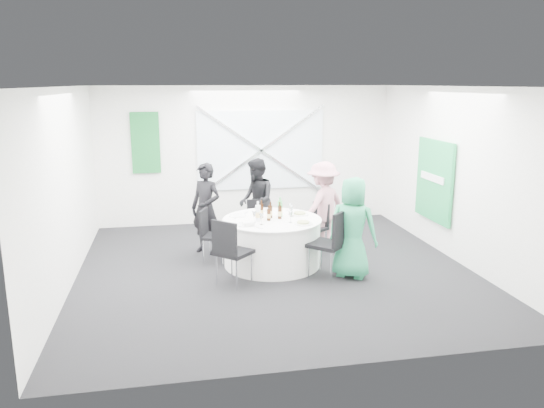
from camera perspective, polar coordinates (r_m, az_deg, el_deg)
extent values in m
plane|color=black|center=(8.38, 0.26, -6.98)|extent=(6.00, 6.00, 0.00)
plane|color=silver|center=(7.88, 0.28, 12.54)|extent=(6.00, 6.00, 0.00)
plane|color=white|center=(10.94, -2.80, 5.27)|extent=(6.00, 0.00, 6.00)
plane|color=white|center=(5.18, 6.75, -3.47)|extent=(6.00, 0.00, 6.00)
plane|color=white|center=(8.00, -21.32, 1.56)|extent=(0.00, 6.00, 6.00)
plane|color=white|center=(9.08, 19.21, 2.99)|extent=(0.00, 6.00, 6.00)
cube|color=silver|center=(10.93, -1.21, 5.81)|extent=(2.60, 0.03, 1.60)
cube|color=silver|center=(10.89, -1.17, 5.79)|extent=(2.63, 0.05, 1.84)
cube|color=silver|center=(10.89, -1.17, 5.79)|extent=(2.63, 0.05, 1.84)
cube|color=#156A2A|center=(10.75, -13.45, 6.42)|extent=(0.55, 0.04, 1.20)
cube|color=#1B994B|center=(9.60, 17.04, 2.43)|extent=(0.05, 1.20, 1.40)
cylinder|color=white|center=(8.45, 0.00, -4.17)|extent=(1.52, 1.52, 0.74)
cylinder|color=white|center=(8.35, 0.00, -1.67)|extent=(1.56, 1.56, 0.02)
cube|color=black|center=(9.40, -1.42, -2.21)|extent=(0.39, 0.39, 0.04)
cube|color=black|center=(9.51, -1.65, -0.65)|extent=(0.36, 0.05, 0.40)
cylinder|color=silver|center=(9.63, -0.72, -3.13)|extent=(0.02, 0.02, 0.38)
cylinder|color=silver|center=(9.57, -2.48, -3.24)|extent=(0.02, 0.02, 0.38)
cylinder|color=silver|center=(9.35, -0.32, -3.63)|extent=(0.02, 0.02, 0.38)
cylinder|color=silver|center=(9.29, -2.14, -3.75)|extent=(0.02, 0.02, 0.38)
cube|color=black|center=(8.65, -6.13, -3.49)|extent=(0.51, 0.51, 0.05)
cube|color=black|center=(8.64, -7.36, -1.93)|extent=(0.17, 0.36, 0.42)
cylinder|color=silver|center=(8.90, -6.79, -4.50)|extent=(0.02, 0.02, 0.40)
cylinder|color=silver|center=(8.61, -7.42, -5.12)|extent=(0.02, 0.02, 0.40)
cylinder|color=silver|center=(8.81, -4.81, -4.63)|extent=(0.02, 0.02, 0.40)
cylinder|color=silver|center=(8.52, -5.37, -5.26)|extent=(0.02, 0.02, 0.40)
cube|color=black|center=(9.15, 4.54, -2.65)|extent=(0.52, 0.52, 0.04)
cube|color=black|center=(9.22, 5.29, -1.09)|extent=(0.23, 0.32, 0.40)
cylinder|color=silver|center=(9.22, 5.85, -3.91)|extent=(0.02, 0.02, 0.39)
cylinder|color=silver|center=(9.41, 4.43, -3.53)|extent=(0.02, 0.02, 0.39)
cylinder|color=silver|center=(9.00, 4.60, -4.31)|extent=(0.02, 0.02, 0.39)
cylinder|color=silver|center=(9.19, 3.17, -3.92)|extent=(0.02, 0.02, 0.39)
cube|color=black|center=(7.94, 5.86, -4.37)|extent=(0.66, 0.66, 0.06)
cube|color=black|center=(7.77, 7.37, -2.66)|extent=(0.34, 0.35, 0.50)
cylinder|color=silver|center=(7.78, 6.41, -6.79)|extent=(0.02, 0.02, 0.48)
cylinder|color=silver|center=(8.10, 7.64, -6.01)|extent=(0.02, 0.02, 0.48)
cylinder|color=silver|center=(7.95, 3.96, -6.30)|extent=(0.02, 0.02, 0.48)
cylinder|color=silver|center=(8.26, 5.27, -5.57)|extent=(0.02, 0.02, 0.48)
cube|color=black|center=(7.64, -4.12, -5.22)|extent=(0.63, 0.63, 0.05)
cube|color=black|center=(7.40, -5.16, -3.68)|extent=(0.33, 0.33, 0.48)
cylinder|color=silver|center=(7.70, -5.99, -7.09)|extent=(0.02, 0.02, 0.46)
cylinder|color=silver|center=(7.49, -3.83, -7.63)|extent=(0.02, 0.02, 0.46)
cylinder|color=silver|center=(7.96, -4.34, -6.36)|extent=(0.02, 0.02, 0.46)
cylinder|color=silver|center=(7.76, -2.21, -6.86)|extent=(0.02, 0.02, 0.46)
imported|color=black|center=(9.02, -7.11, -0.49)|extent=(0.67, 0.65, 1.55)
imported|color=black|center=(9.57, -1.69, 0.34)|extent=(0.43, 0.76, 1.54)
imported|color=#D08694|center=(9.23, 5.50, -0.18)|extent=(1.08, 0.94, 1.54)
imported|color=#299966|center=(7.93, 8.64, -2.53)|extent=(0.89, 0.82, 1.52)
cylinder|color=white|center=(8.88, -0.82, -0.66)|extent=(0.25, 0.25, 0.01)
cylinder|color=white|center=(8.53, -3.74, -1.26)|extent=(0.27, 0.27, 0.01)
cylinder|color=white|center=(8.62, 2.99, -1.10)|extent=(0.29, 0.29, 0.01)
cylinder|color=#9BB05F|center=(8.61, 2.99, -0.97)|extent=(0.19, 0.19, 0.02)
cylinder|color=white|center=(8.05, 3.38, -2.11)|extent=(0.29, 0.29, 0.01)
cylinder|color=#9BB05F|center=(8.05, 3.38, -1.97)|extent=(0.19, 0.19, 0.02)
cylinder|color=white|center=(7.99, -2.97, -2.22)|extent=(0.26, 0.26, 0.01)
cube|color=white|center=(7.93, -2.55, -2.10)|extent=(0.19, 0.15, 0.05)
cylinder|color=#3A1C0A|center=(8.39, -1.15, -0.75)|extent=(0.06, 0.06, 0.22)
cylinder|color=#3A1C0A|center=(8.36, -1.15, 0.18)|extent=(0.02, 0.02, 0.06)
cylinder|color=#EBC97C|center=(8.40, -1.15, -0.89)|extent=(0.06, 0.06, 0.08)
cylinder|color=#3A1C0A|center=(8.38, -0.16, -0.84)|extent=(0.06, 0.06, 0.20)
cylinder|color=#3A1C0A|center=(8.35, -0.16, 0.03)|extent=(0.02, 0.02, 0.06)
cylinder|color=#EBC97C|center=(8.38, -0.16, -0.97)|extent=(0.06, 0.06, 0.07)
cylinder|color=#3A1C0A|center=(8.32, 0.84, -0.90)|extent=(0.06, 0.06, 0.21)
cylinder|color=#3A1C0A|center=(8.29, 0.84, 0.01)|extent=(0.02, 0.02, 0.06)
cylinder|color=#EBC97C|center=(8.33, 0.84, -1.04)|extent=(0.06, 0.06, 0.07)
cylinder|color=#3A1C0A|center=(8.22, -0.35, -1.16)|extent=(0.06, 0.06, 0.19)
cylinder|color=#3A1C0A|center=(8.19, -0.35, -0.32)|extent=(0.02, 0.02, 0.06)
cylinder|color=#EBC97C|center=(8.22, -0.35, -1.29)|extent=(0.06, 0.06, 0.07)
cylinder|color=#45B557|center=(8.47, 0.88, -0.50)|extent=(0.08, 0.08, 0.25)
cylinder|color=#45B557|center=(8.44, 0.88, 0.53)|extent=(0.03, 0.03, 0.06)
cylinder|color=#EBC97C|center=(8.48, 0.88, -0.67)|extent=(0.08, 0.08, 0.09)
cylinder|color=white|center=(8.19, -1.52, -0.98)|extent=(0.08, 0.08, 0.25)
cylinder|color=white|center=(8.16, -1.53, 0.07)|extent=(0.03, 0.03, 0.06)
cylinder|color=#EBC97C|center=(8.20, -1.52, -1.15)|extent=(0.08, 0.08, 0.09)
cylinder|color=white|center=(8.63, 1.93, -1.11)|extent=(0.06, 0.06, 0.00)
cylinder|color=white|center=(8.62, 1.94, -0.77)|extent=(0.01, 0.01, 0.10)
cone|color=white|center=(8.60, 1.94, -0.28)|extent=(0.07, 0.07, 0.08)
cylinder|color=white|center=(8.14, -1.92, -1.97)|extent=(0.06, 0.06, 0.00)
cylinder|color=white|center=(8.13, -1.93, -1.62)|extent=(0.01, 0.01, 0.10)
cone|color=white|center=(8.11, -1.93, -1.10)|extent=(0.07, 0.07, 0.08)
cylinder|color=white|center=(8.01, -1.14, -2.21)|extent=(0.06, 0.06, 0.00)
cylinder|color=white|center=(8.00, -1.14, -1.85)|extent=(0.01, 0.01, 0.10)
cone|color=white|center=(7.98, -1.14, -1.33)|extent=(0.07, 0.07, 0.08)
cylinder|color=white|center=(8.14, 2.02, -1.97)|extent=(0.06, 0.06, 0.00)
cylinder|color=white|center=(8.13, 2.02, -1.62)|extent=(0.01, 0.01, 0.10)
cone|color=white|center=(8.11, 2.02, -1.10)|extent=(0.07, 0.07, 0.08)
cylinder|color=white|center=(8.50, 2.10, -1.34)|extent=(0.06, 0.06, 0.00)
cylinder|color=white|center=(8.48, 2.10, -0.99)|extent=(0.01, 0.01, 0.10)
cone|color=white|center=(8.46, 2.11, -0.50)|extent=(0.07, 0.07, 0.08)
cube|color=silver|center=(8.58, 3.54, -1.20)|extent=(0.09, 0.14, 0.01)
cube|color=silver|center=(8.83, 1.85, -0.77)|extent=(0.09, 0.13, 0.01)
cube|color=silver|center=(8.73, -2.82, -0.95)|extent=(0.10, 0.13, 0.01)
cube|color=silver|center=(8.39, -3.93, -1.53)|extent=(0.09, 0.14, 0.01)
cube|color=silver|center=(8.07, -3.49, -2.12)|extent=(0.10, 0.13, 0.01)
cube|color=silver|center=(7.82, -1.46, -2.58)|extent=(0.11, 0.12, 0.01)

